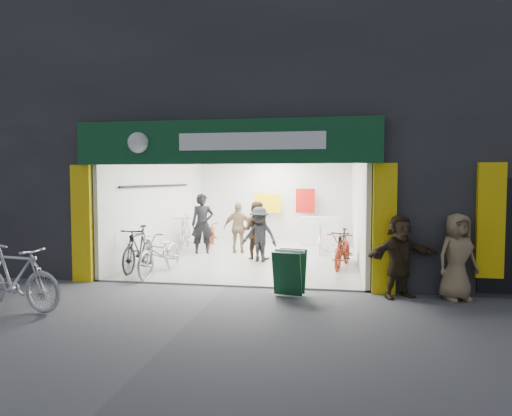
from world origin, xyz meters
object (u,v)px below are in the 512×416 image
(sandwich_board, at_px, (290,271))
(bike_left_front, at_px, (161,253))
(pedestrian_near, at_px, (457,257))
(bike_right_front, at_px, (342,248))
(parked_bike, at_px, (15,278))

(sandwich_board, bearing_deg, bike_left_front, 167.77)
(bike_left_front, height_order, pedestrian_near, pedestrian_near)
(pedestrian_near, bearing_deg, bike_left_front, 145.86)
(bike_right_front, bearing_deg, bike_left_front, -145.54)
(pedestrian_near, relative_size, sandwich_board, 1.88)
(parked_bike, height_order, sandwich_board, parked_bike)
(pedestrian_near, bearing_deg, bike_right_front, 100.55)
(bike_left_front, height_order, sandwich_board, bike_left_front)
(bike_left_front, xyz_separation_m, sandwich_board, (3.22, -1.40, -0.06))
(parked_bike, bearing_deg, pedestrian_near, -67.01)
(parked_bike, bearing_deg, sandwich_board, -59.91)
(bike_left_front, relative_size, sandwich_board, 2.34)
(parked_bike, height_order, pedestrian_near, pedestrian_near)
(parked_bike, bearing_deg, bike_left_front, -14.75)
(bike_right_front, height_order, pedestrian_near, pedestrian_near)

